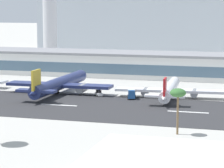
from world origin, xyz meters
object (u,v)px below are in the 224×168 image
terminal_building (144,65)px  distant_hotel_block (145,14)px  control_tower (50,9)px  airliner_red_tail_gate_2 (169,90)px  service_box_truck_0 (132,93)px  palm_tree_0 (178,94)px  airliner_gold_tail_gate_1 (58,84)px  service_baggage_tug_2 (99,93)px

terminal_building → distant_hotel_block: (-31.20, 138.47, 19.08)m
control_tower → airliner_red_tail_gate_2: size_ratio=1.15×
airliner_red_tail_gate_2 → service_box_truck_0: size_ratio=6.62×
service_box_truck_0 → palm_tree_0: palm_tree_0 is taller
distant_hotel_block → airliner_gold_tail_gate_1: distant_hotel_block is taller
control_tower → palm_tree_0: bearing=-57.5°
service_box_truck_0 → service_baggage_tug_2: size_ratio=1.83×
terminal_building → service_box_truck_0: 57.35m
service_baggage_tug_2 → control_tower: bearing=171.7°
service_baggage_tug_2 → airliner_red_tail_gate_2: bearing=58.7°
terminal_building → palm_tree_0: 107.67m
airliner_red_tail_gate_2 → service_box_truck_0: (-11.87, -4.60, -1.03)m
palm_tree_0 → airliner_red_tail_gate_2: bearing=102.5°
service_baggage_tug_2 → palm_tree_0: bearing=-2.4°
terminal_building → airliner_red_tail_gate_2: bearing=-68.2°
terminal_building → airliner_red_tail_gate_2: 55.99m
service_baggage_tug_2 → palm_tree_0: (35.16, -47.57, 8.77)m
distant_hotel_block → palm_tree_0: 249.74m
airliner_gold_tail_gate_1 → service_baggage_tug_2: airliner_gold_tail_gate_1 is taller
service_box_truck_0 → palm_tree_0: size_ratio=0.57×
airliner_red_tail_gate_2 → palm_tree_0: palm_tree_0 is taller
control_tower → airliner_gold_tail_gate_1: bearing=-66.0°
airliner_gold_tail_gate_1 → service_box_truck_0: size_ratio=7.99×
distant_hotel_block → service_box_truck_0: distant_hotel_block is taller
airliner_gold_tail_gate_1 → service_baggage_tug_2: 15.48m
distant_hotel_block → palm_tree_0: size_ratio=13.15×
service_box_truck_0 → palm_tree_0: bearing=13.4°
terminal_building → distant_hotel_block: size_ratio=1.08×
distant_hotel_block → airliner_gold_tail_gate_1: size_ratio=2.91×
airliner_red_tail_gate_2 → service_baggage_tug_2: size_ratio=12.11×
control_tower → palm_tree_0: size_ratio=4.31×
distant_hotel_block → airliner_gold_tail_gate_1: bearing=-86.2°
control_tower → service_box_truck_0: (72.25, -103.42, -27.00)m
terminal_building → palm_tree_0: palm_tree_0 is taller
airliner_red_tail_gate_2 → service_baggage_tug_2: airliner_red_tail_gate_2 is taller
terminal_building → airliner_gold_tail_gate_1: size_ratio=3.15×
airliner_red_tail_gate_2 → palm_tree_0: bearing=-172.5°
airliner_red_tail_gate_2 → service_baggage_tug_2: (-23.88, -3.17, -1.77)m
service_baggage_tug_2 → palm_tree_0: palm_tree_0 is taller
airliner_gold_tail_gate_1 → distant_hotel_block: bearing=3.6°
control_tower → palm_tree_0: control_tower is taller
control_tower → airliner_red_tail_gate_2: control_tower is taller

